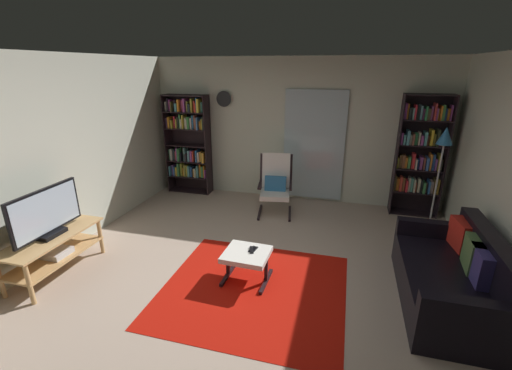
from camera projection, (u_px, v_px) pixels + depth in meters
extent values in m
plane|color=tan|center=(252.00, 282.00, 4.04)|extent=(7.02, 7.02, 0.00)
cube|color=beige|center=(294.00, 131.00, 6.25)|extent=(5.60, 0.06, 2.60)
cube|color=beige|center=(46.00, 161.00, 4.27)|extent=(0.06, 6.00, 2.60)
cube|color=silver|center=(314.00, 146.00, 6.18)|extent=(1.10, 0.01, 2.00)
cube|color=red|center=(254.00, 289.00, 3.90)|extent=(2.06, 1.92, 0.01)
cube|color=tan|center=(51.00, 236.00, 4.05)|extent=(0.50, 1.21, 0.02)
cube|color=tan|center=(56.00, 256.00, 4.14)|extent=(0.46, 1.15, 0.02)
cylinder|color=tan|center=(29.00, 284.00, 3.58)|extent=(0.05, 0.05, 0.49)
cylinder|color=tan|center=(100.00, 236.00, 4.59)|extent=(0.05, 0.05, 0.49)
cylinder|color=tan|center=(0.00, 278.00, 3.68)|extent=(0.05, 0.05, 0.49)
cylinder|color=tan|center=(76.00, 233.00, 4.69)|extent=(0.05, 0.05, 0.49)
cube|color=silver|center=(56.00, 252.00, 4.13)|extent=(0.30, 0.28, 0.07)
cube|color=black|center=(51.00, 234.00, 4.04)|extent=(0.20, 0.32, 0.05)
cube|color=black|center=(46.00, 211.00, 3.94)|extent=(0.04, 0.95, 0.54)
cube|color=silver|center=(47.00, 211.00, 3.93)|extent=(0.01, 0.89, 0.48)
cube|color=black|center=(169.00, 144.00, 6.76)|extent=(0.02, 0.30, 1.93)
cube|color=black|center=(208.00, 146.00, 6.55)|extent=(0.02, 0.30, 1.93)
cube|color=black|center=(191.00, 144.00, 6.78)|extent=(0.86, 0.02, 1.93)
cube|color=black|center=(191.00, 190.00, 6.97)|extent=(0.83, 0.28, 0.02)
cube|color=black|center=(190.00, 176.00, 6.86)|extent=(0.83, 0.28, 0.02)
cube|color=black|center=(189.00, 161.00, 6.76)|extent=(0.83, 0.28, 0.02)
cube|color=black|center=(188.00, 145.00, 6.65)|extent=(0.83, 0.28, 0.02)
cube|color=black|center=(187.00, 129.00, 6.55)|extent=(0.83, 0.28, 0.02)
cube|color=black|center=(186.00, 112.00, 6.44)|extent=(0.83, 0.28, 0.02)
cube|color=black|center=(185.00, 95.00, 6.34)|extent=(0.83, 0.28, 0.02)
cube|color=teal|center=(172.00, 170.00, 6.91)|extent=(0.02, 0.23, 0.20)
cube|color=#8D468A|center=(174.00, 169.00, 6.93)|extent=(0.03, 0.16, 0.21)
cube|color=#375DAD|center=(176.00, 170.00, 6.90)|extent=(0.04, 0.19, 0.18)
cube|color=gold|center=(179.00, 170.00, 6.91)|extent=(0.04, 0.21, 0.18)
cube|color=#44874E|center=(180.00, 169.00, 6.87)|extent=(0.03, 0.22, 0.26)
cube|color=olive|center=(182.00, 169.00, 6.86)|extent=(0.04, 0.12, 0.26)
cube|color=orange|center=(185.00, 171.00, 6.88)|extent=(0.03, 0.15, 0.17)
cube|color=olive|center=(186.00, 170.00, 6.83)|extent=(0.04, 0.14, 0.23)
cube|color=#9F9C2A|center=(188.00, 170.00, 6.82)|extent=(0.03, 0.12, 0.23)
cube|color=teal|center=(190.00, 171.00, 6.81)|extent=(0.04, 0.15, 0.22)
cube|color=#2B56A0|center=(193.00, 171.00, 6.82)|extent=(0.03, 0.17, 0.20)
cube|color=orange|center=(195.00, 172.00, 6.81)|extent=(0.04, 0.11, 0.16)
cube|color=#BABC9C|center=(197.00, 172.00, 6.79)|extent=(0.04, 0.21, 0.18)
cube|color=teal|center=(198.00, 171.00, 6.76)|extent=(0.03, 0.15, 0.24)
cube|color=orange|center=(201.00, 170.00, 6.77)|extent=(0.04, 0.11, 0.26)
cube|color=#3D8346|center=(203.00, 172.00, 6.76)|extent=(0.04, 0.14, 0.22)
cube|color=orange|center=(205.00, 171.00, 6.76)|extent=(0.02, 0.15, 0.24)
cube|color=#8E3788|center=(207.00, 173.00, 6.75)|extent=(0.03, 0.19, 0.16)
cube|color=#338752|center=(171.00, 154.00, 6.80)|extent=(0.03, 0.12, 0.21)
cube|color=beige|center=(174.00, 154.00, 6.82)|extent=(0.04, 0.24, 0.23)
cube|color=#1F2A2E|center=(176.00, 154.00, 6.78)|extent=(0.04, 0.15, 0.22)
cube|color=#C23B36|center=(177.00, 155.00, 6.79)|extent=(0.02, 0.18, 0.19)
cube|color=#8C4695|center=(179.00, 153.00, 6.77)|extent=(0.02, 0.23, 0.26)
cube|color=#378447|center=(181.00, 154.00, 6.74)|extent=(0.04, 0.23, 0.25)
cube|color=black|center=(183.00, 156.00, 6.75)|extent=(0.03, 0.24, 0.17)
cube|color=black|center=(184.00, 154.00, 6.73)|extent=(0.02, 0.12, 0.27)
cube|color=#5D9995|center=(186.00, 154.00, 6.72)|extent=(0.02, 0.16, 0.27)
cube|color=black|center=(188.00, 157.00, 6.73)|extent=(0.04, 0.24, 0.15)
cube|color=#5D919D|center=(190.00, 156.00, 6.70)|extent=(0.04, 0.18, 0.22)
cube|color=#9D4699|center=(192.00, 156.00, 6.68)|extent=(0.04, 0.15, 0.21)
cube|color=red|center=(195.00, 156.00, 6.68)|extent=(0.03, 0.18, 0.22)
cube|color=olive|center=(197.00, 156.00, 6.69)|extent=(0.03, 0.11, 0.21)
cube|color=#2D67A9|center=(198.00, 156.00, 6.67)|extent=(0.03, 0.20, 0.23)
cube|color=beige|center=(200.00, 157.00, 6.67)|extent=(0.04, 0.22, 0.19)
cube|color=orange|center=(202.00, 156.00, 6.66)|extent=(0.03, 0.15, 0.20)
cube|color=#387C3F|center=(203.00, 157.00, 6.65)|extent=(0.02, 0.18, 0.18)
cube|color=orange|center=(205.00, 157.00, 6.62)|extent=(0.04, 0.24, 0.20)
cube|color=#2E1C33|center=(168.00, 123.00, 6.59)|extent=(0.04, 0.16, 0.20)
cube|color=orange|center=(170.00, 122.00, 6.59)|extent=(0.03, 0.17, 0.21)
cube|color=brown|center=(172.00, 124.00, 6.58)|extent=(0.03, 0.15, 0.17)
cube|color=#9F9D2B|center=(173.00, 124.00, 6.57)|extent=(0.03, 0.20, 0.16)
cube|color=#BF2A39|center=(176.00, 122.00, 6.58)|extent=(0.03, 0.17, 0.23)
cube|color=gold|center=(178.00, 123.00, 6.57)|extent=(0.02, 0.18, 0.18)
cube|color=#242A21|center=(179.00, 122.00, 6.54)|extent=(0.03, 0.12, 0.22)
cube|color=#3E8E4C|center=(181.00, 121.00, 6.53)|extent=(0.03, 0.10, 0.27)
cube|color=beige|center=(183.00, 123.00, 6.55)|extent=(0.03, 0.19, 0.18)
cube|color=gold|center=(184.00, 121.00, 6.53)|extent=(0.03, 0.21, 0.26)
cube|color=#BABBA5|center=(186.00, 123.00, 6.52)|extent=(0.03, 0.13, 0.21)
cube|color=beige|center=(188.00, 124.00, 6.49)|extent=(0.03, 0.14, 0.18)
cube|color=#37813B|center=(190.00, 123.00, 6.48)|extent=(0.04, 0.19, 0.23)
cube|color=beige|center=(192.00, 123.00, 6.47)|extent=(0.03, 0.16, 0.21)
cube|color=teal|center=(194.00, 122.00, 6.46)|extent=(0.03, 0.13, 0.26)
cube|color=brown|center=(195.00, 122.00, 6.44)|extent=(0.03, 0.11, 0.26)
cube|color=brown|center=(198.00, 123.00, 6.44)|extent=(0.04, 0.22, 0.22)
cube|color=#3967A7|center=(199.00, 123.00, 6.42)|extent=(0.03, 0.23, 0.23)
cube|color=orange|center=(202.00, 125.00, 6.46)|extent=(0.03, 0.19, 0.16)
cube|color=gold|center=(204.00, 124.00, 6.43)|extent=(0.03, 0.21, 0.20)
cube|color=#252C24|center=(205.00, 123.00, 6.40)|extent=(0.03, 0.23, 0.24)
cube|color=beige|center=(167.00, 106.00, 6.50)|extent=(0.03, 0.15, 0.18)
cube|color=#29202B|center=(169.00, 105.00, 6.49)|extent=(0.03, 0.13, 0.24)
cube|color=#9F3591|center=(171.00, 105.00, 6.50)|extent=(0.03, 0.12, 0.22)
cube|color=green|center=(172.00, 107.00, 6.47)|extent=(0.02, 0.10, 0.17)
cube|color=brown|center=(173.00, 106.00, 6.46)|extent=(0.02, 0.23, 0.18)
cube|color=#291926|center=(176.00, 105.00, 6.46)|extent=(0.04, 0.10, 0.21)
cube|color=teal|center=(178.00, 107.00, 6.45)|extent=(0.04, 0.23, 0.15)
cube|color=orange|center=(180.00, 105.00, 6.41)|extent=(0.04, 0.18, 0.22)
cube|color=#9D4587|center=(183.00, 105.00, 6.43)|extent=(0.03, 0.10, 0.22)
cube|color=red|center=(184.00, 106.00, 6.39)|extent=(0.03, 0.11, 0.21)
cube|color=#993F8C|center=(186.00, 105.00, 6.38)|extent=(0.03, 0.24, 0.25)
cube|color=#9A9A39|center=(188.00, 106.00, 6.38)|extent=(0.03, 0.16, 0.20)
cube|color=#1B242F|center=(191.00, 108.00, 6.37)|extent=(0.04, 0.22, 0.15)
cube|color=olive|center=(193.00, 105.00, 6.36)|extent=(0.04, 0.22, 0.25)
cube|color=#C23F37|center=(195.00, 106.00, 6.35)|extent=(0.03, 0.10, 0.21)
cube|color=red|center=(197.00, 107.00, 6.34)|extent=(0.02, 0.20, 0.17)
cube|color=#2962AB|center=(198.00, 105.00, 6.32)|extent=(0.02, 0.19, 0.27)
cube|color=gold|center=(200.00, 106.00, 6.31)|extent=(0.04, 0.24, 0.25)
cube|color=teal|center=(203.00, 107.00, 6.33)|extent=(0.04, 0.15, 0.19)
cube|color=black|center=(396.00, 156.00, 5.67)|extent=(0.02, 0.30, 2.02)
cube|color=black|center=(445.00, 159.00, 5.49)|extent=(0.02, 0.30, 2.02)
cube|color=black|center=(419.00, 155.00, 5.71)|extent=(0.76, 0.02, 2.02)
cube|color=black|center=(411.00, 212.00, 5.91)|extent=(0.72, 0.28, 0.02)
cube|color=black|center=(414.00, 192.00, 5.78)|extent=(0.72, 0.28, 0.02)
cube|color=black|center=(418.00, 169.00, 5.65)|extent=(0.72, 0.28, 0.02)
cube|color=black|center=(422.00, 145.00, 5.51)|extent=(0.72, 0.28, 0.02)
cube|color=black|center=(426.00, 120.00, 5.38)|extent=(0.72, 0.28, 0.02)
cube|color=black|center=(430.00, 95.00, 5.25)|extent=(0.72, 0.28, 0.02)
cube|color=brown|center=(395.00, 182.00, 5.83)|extent=(0.03, 0.17, 0.26)
cube|color=orange|center=(398.00, 184.00, 5.82)|extent=(0.04, 0.11, 0.21)
cube|color=#CE3E30|center=(401.00, 183.00, 5.79)|extent=(0.04, 0.14, 0.25)
cube|color=brown|center=(403.00, 184.00, 5.78)|extent=(0.04, 0.11, 0.23)
cube|color=red|center=(406.00, 185.00, 5.77)|extent=(0.03, 0.19, 0.20)
cube|color=beige|center=(409.00, 184.00, 5.76)|extent=(0.03, 0.17, 0.25)
cube|color=teal|center=(411.00, 185.00, 5.74)|extent=(0.04, 0.10, 0.24)
cube|color=beige|center=(414.00, 185.00, 5.76)|extent=(0.03, 0.20, 0.22)
cube|color=red|center=(415.00, 187.00, 5.76)|extent=(0.02, 0.12, 0.16)
cube|color=beige|center=(418.00, 185.00, 5.72)|extent=(0.04, 0.11, 0.24)
cube|color=black|center=(420.00, 185.00, 5.74)|extent=(0.02, 0.21, 0.22)
cube|color=#3B7E46|center=(423.00, 187.00, 5.70)|extent=(0.04, 0.20, 0.19)
cube|color=brown|center=(426.00, 187.00, 5.71)|extent=(0.03, 0.11, 0.17)
cube|color=#2C5EA4|center=(428.00, 186.00, 5.69)|extent=(0.03, 0.22, 0.22)
cube|color=beige|center=(431.00, 186.00, 5.70)|extent=(0.04, 0.18, 0.21)
cube|color=brown|center=(434.00, 186.00, 5.66)|extent=(0.04, 0.21, 0.25)
cube|color=gold|center=(437.00, 186.00, 5.67)|extent=(0.03, 0.20, 0.25)
cube|color=#A29D36|center=(398.00, 162.00, 5.69)|extent=(0.02, 0.17, 0.17)
cube|color=brown|center=(400.00, 161.00, 5.67)|extent=(0.04, 0.10, 0.22)
cube|color=brown|center=(403.00, 161.00, 5.65)|extent=(0.04, 0.11, 0.23)
cube|color=orange|center=(406.00, 162.00, 5.67)|extent=(0.04, 0.11, 0.18)
cube|color=#3D8041|center=(409.00, 162.00, 5.67)|extent=(0.04, 0.16, 0.20)
cube|color=red|center=(413.00, 161.00, 5.61)|extent=(0.04, 0.13, 0.26)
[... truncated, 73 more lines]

